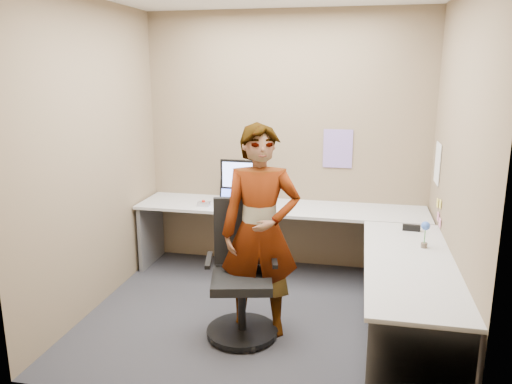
% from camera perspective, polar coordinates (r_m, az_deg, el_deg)
% --- Properties ---
extents(ground, '(3.00, 3.00, 0.00)m').
position_cam_1_polar(ground, '(4.51, 0.60, -13.90)').
color(ground, '#25252A').
rests_on(ground, ground).
extents(wall_back, '(3.00, 0.00, 3.00)m').
position_cam_1_polar(wall_back, '(5.33, 3.41, 5.71)').
color(wall_back, '#746047').
rests_on(wall_back, ground).
extents(wall_right, '(0.00, 2.70, 2.70)m').
position_cam_1_polar(wall_right, '(4.05, 21.96, 2.20)').
color(wall_right, '#746047').
rests_on(wall_right, ground).
extents(wall_left, '(0.00, 2.70, 2.70)m').
position_cam_1_polar(wall_left, '(4.59, -18.07, 3.77)').
color(wall_left, '#746047').
rests_on(wall_left, ground).
extents(desk, '(2.98, 2.58, 0.73)m').
position_cam_1_polar(desk, '(4.57, 6.99, -5.57)').
color(desk, '#A5A5A5').
rests_on(desk, ground).
extents(paper_ream, '(0.29, 0.21, 0.06)m').
position_cam_1_polar(paper_ream, '(5.09, -1.60, -1.44)').
color(paper_ream, red).
rests_on(paper_ream, desk).
extents(monitor, '(0.45, 0.14, 0.43)m').
position_cam_1_polar(monitor, '(5.04, -1.58, 1.70)').
color(monitor, black).
rests_on(monitor, paper_ream).
extents(laptop, '(0.32, 0.27, 0.21)m').
position_cam_1_polar(laptop, '(5.33, -2.68, -0.47)').
color(laptop, black).
rests_on(laptop, desk).
extents(trackball_mouse, '(0.12, 0.08, 0.07)m').
position_cam_1_polar(trackball_mouse, '(5.17, -6.00, -1.33)').
color(trackball_mouse, '#B7B7BC').
rests_on(trackball_mouse, desk).
extents(origami, '(0.10, 0.10, 0.06)m').
position_cam_1_polar(origami, '(5.16, -2.76, -1.23)').
color(origami, white).
rests_on(origami, desk).
extents(stapler, '(0.15, 0.05, 0.05)m').
position_cam_1_polar(stapler, '(4.56, 17.34, -3.92)').
color(stapler, black).
rests_on(stapler, desk).
extents(flower, '(0.07, 0.07, 0.22)m').
position_cam_1_polar(flower, '(4.13, 18.78, -4.17)').
color(flower, brown).
rests_on(flower, desk).
extents(calendar_purple, '(0.30, 0.01, 0.40)m').
position_cam_1_polar(calendar_purple, '(5.27, 9.33, 4.91)').
color(calendar_purple, '#846BB7').
rests_on(calendar_purple, wall_back).
extents(calendar_white, '(0.01, 0.28, 0.38)m').
position_cam_1_polar(calendar_white, '(4.94, 20.04, 3.10)').
color(calendar_white, white).
rests_on(calendar_white, wall_right).
extents(sticky_note_a, '(0.01, 0.07, 0.07)m').
position_cam_1_polar(sticky_note_a, '(4.66, 20.30, -1.30)').
color(sticky_note_a, '#F2E059').
rests_on(sticky_note_a, wall_right).
extents(sticky_note_b, '(0.01, 0.07, 0.07)m').
position_cam_1_polar(sticky_note_b, '(4.74, 20.09, -2.66)').
color(sticky_note_b, pink).
rests_on(sticky_note_b, wall_right).
extents(sticky_note_c, '(0.01, 0.07, 0.07)m').
position_cam_1_polar(sticky_note_c, '(4.64, 20.27, -3.31)').
color(sticky_note_c, pink).
rests_on(sticky_note_c, wall_right).
extents(sticky_note_d, '(0.01, 0.07, 0.07)m').
position_cam_1_polar(sticky_note_d, '(4.81, 20.03, -1.19)').
color(sticky_note_d, '#F2E059').
rests_on(sticky_note_d, wall_right).
extents(office_chair, '(0.61, 0.58, 1.08)m').
position_cam_1_polar(office_chair, '(4.06, -1.64, -10.22)').
color(office_chair, black).
rests_on(office_chair, ground).
extents(person, '(0.68, 0.51, 1.71)m').
position_cam_1_polar(person, '(3.94, 0.51, -4.58)').
color(person, '#999399').
rests_on(person, ground).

